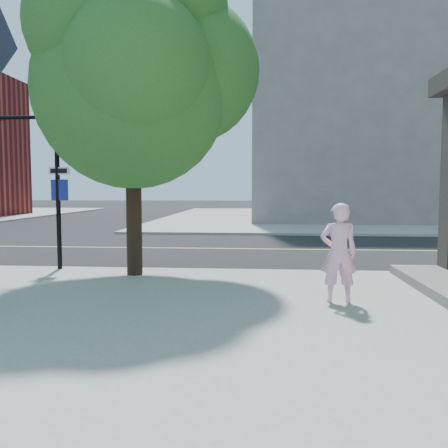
{
  "coord_description": "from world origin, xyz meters",
  "views": [
    {
      "loc": [
        5.46,
        -10.69,
        2.01
      ],
      "look_at": [
        4.73,
        -1.47,
        1.3
      ],
      "focal_mm": 36.56,
      "sensor_mm": 36.0,
      "label": 1
    }
  ],
  "objects": [
    {
      "name": "sidewalk_ne",
      "position": [
        13.5,
        21.5,
        0.06
      ],
      "size": [
        29.0,
        25.0,
        0.12
      ],
      "primitive_type": "cube",
      "color": "gray",
      "rests_on": "ground"
    },
    {
      "name": "man_on_phone",
      "position": [
        6.76,
        -3.07,
        0.95
      ],
      "size": [
        0.61,
        0.4,
        1.66
      ],
      "primitive_type": "imported",
      "rotation": [
        0.0,
        0.0,
        3.15
      ],
      "color": "#FAB5D1",
      "rests_on": "sidewalk_se"
    },
    {
      "name": "street_tree",
      "position": [
        2.81,
        -0.86,
        4.58
      ],
      "size": [
        5.2,
        4.73,
        6.9
      ],
      "rotation": [
        0.0,
        0.0,
        -0.28
      ],
      "color": "black",
      "rests_on": "sidewalk_se"
    },
    {
      "name": "road_ew",
      "position": [
        0.0,
        4.5,
        0.01
      ],
      "size": [
        140.0,
        9.0,
        0.01
      ],
      "primitive_type": "cube",
      "color": "black",
      "rests_on": "ground"
    },
    {
      "name": "filler_ne",
      "position": [
        14.0,
        22.0,
        7.12
      ],
      "size": [
        18.0,
        16.0,
        14.0
      ],
      "primitive_type": "cube",
      "color": "slate",
      "rests_on": "sidewalk_ne"
    },
    {
      "name": "ground",
      "position": [
        0.0,
        0.0,
        0.0
      ],
      "size": [
        140.0,
        140.0,
        0.0
      ],
      "primitive_type": "plane",
      "color": "black",
      "rests_on": "ground"
    }
  ]
}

